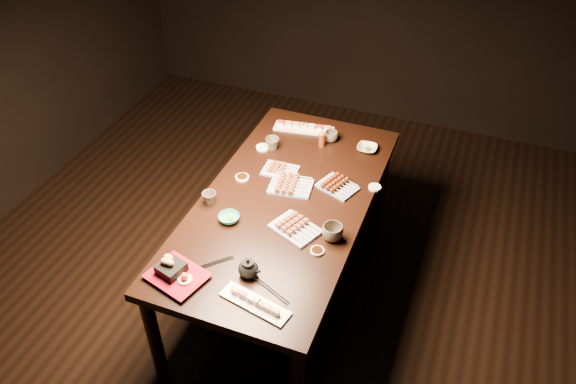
% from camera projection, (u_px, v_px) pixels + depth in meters
% --- Properties ---
extents(ground, '(5.00, 5.00, 0.00)m').
position_uv_depth(ground, '(244.00, 302.00, 3.51)').
color(ground, black).
rests_on(ground, ground).
extents(dining_table, '(1.13, 1.90, 0.75)m').
position_uv_depth(dining_table, '(285.00, 248.00, 3.36)').
color(dining_table, black).
rests_on(dining_table, ground).
extents(sushi_platter_near, '(0.36, 0.17, 0.04)m').
position_uv_depth(sushi_platter_near, '(255.00, 302.00, 2.54)').
color(sushi_platter_near, white).
rests_on(sushi_platter_near, dining_table).
extents(sushi_platter_far, '(0.40, 0.16, 0.05)m').
position_uv_depth(sushi_platter_far, '(304.00, 126.00, 3.66)').
color(sushi_platter_far, white).
rests_on(sushi_platter_far, dining_table).
extents(yakitori_plate_center, '(0.26, 0.20, 0.06)m').
position_uv_depth(yakitori_plate_center, '(291.00, 183.00, 3.19)').
color(yakitori_plate_center, '#828EB6').
rests_on(yakitori_plate_center, dining_table).
extents(yakitori_plate_right, '(0.29, 0.26, 0.06)m').
position_uv_depth(yakitori_plate_right, '(295.00, 226.00, 2.91)').
color(yakitori_plate_right, '#828EB6').
rests_on(yakitori_plate_right, dining_table).
extents(yakitori_plate_left, '(0.21, 0.16, 0.05)m').
position_uv_depth(yakitori_plate_left, '(280.00, 168.00, 3.31)').
color(yakitori_plate_left, '#828EB6').
rests_on(yakitori_plate_left, dining_table).
extents(tsukune_plate, '(0.25, 0.22, 0.05)m').
position_uv_depth(tsukune_plate, '(338.00, 184.00, 3.19)').
color(tsukune_plate, '#828EB6').
rests_on(tsukune_plate, dining_table).
extents(edamame_bowl_green, '(0.14, 0.14, 0.04)m').
position_uv_depth(edamame_bowl_green, '(229.00, 218.00, 2.98)').
color(edamame_bowl_green, teal).
rests_on(edamame_bowl_green, dining_table).
extents(edamame_bowl_cream, '(0.13, 0.13, 0.03)m').
position_uv_depth(edamame_bowl_cream, '(367.00, 148.00, 3.49)').
color(edamame_bowl_cream, beige).
rests_on(edamame_bowl_cream, dining_table).
extents(tempura_tray, '(0.31, 0.28, 0.10)m').
position_uv_depth(tempura_tray, '(176.00, 271.00, 2.64)').
color(tempura_tray, black).
rests_on(tempura_tray, dining_table).
extents(teacup_near_left, '(0.08, 0.08, 0.07)m').
position_uv_depth(teacup_near_left, '(209.00, 198.00, 3.08)').
color(teacup_near_left, '#494237').
rests_on(teacup_near_left, dining_table).
extents(teacup_mid_right, '(0.12, 0.12, 0.09)m').
position_uv_depth(teacup_mid_right, '(333.00, 232.00, 2.86)').
color(teacup_mid_right, '#494237').
rests_on(teacup_mid_right, dining_table).
extents(teacup_far_left, '(0.10, 0.10, 0.08)m').
position_uv_depth(teacup_far_left, '(272.00, 144.00, 3.48)').
color(teacup_far_left, '#494237').
rests_on(teacup_far_left, dining_table).
extents(teacup_far_right, '(0.10, 0.10, 0.07)m').
position_uv_depth(teacup_far_right, '(331.00, 136.00, 3.55)').
color(teacup_far_right, '#494237').
rests_on(teacup_far_right, dining_table).
extents(teapot, '(0.13, 0.13, 0.10)m').
position_uv_depth(teapot, '(248.00, 267.00, 2.66)').
color(teapot, black).
rests_on(teapot, dining_table).
extents(condiment_bottle, '(0.05, 0.05, 0.12)m').
position_uv_depth(condiment_bottle, '(322.00, 138.00, 3.49)').
color(condiment_bottle, '#63280D').
rests_on(condiment_bottle, dining_table).
extents(sauce_dish_west, '(0.10, 0.10, 0.01)m').
position_uv_depth(sauce_dish_west, '(242.00, 177.00, 3.27)').
color(sauce_dish_west, white).
rests_on(sauce_dish_west, dining_table).
extents(sauce_dish_east, '(0.08, 0.08, 0.01)m').
position_uv_depth(sauce_dish_east, '(375.00, 187.00, 3.20)').
color(sauce_dish_east, white).
rests_on(sauce_dish_east, dining_table).
extents(sauce_dish_se, '(0.10, 0.10, 0.01)m').
position_uv_depth(sauce_dish_se, '(317.00, 251.00, 2.81)').
color(sauce_dish_se, white).
rests_on(sauce_dish_se, dining_table).
extents(sauce_dish_nw, '(0.10, 0.10, 0.01)m').
position_uv_depth(sauce_dish_nw, '(263.00, 148.00, 3.51)').
color(sauce_dish_nw, white).
rests_on(sauce_dish_nw, dining_table).
extents(chopsticks_near, '(0.18, 0.19, 0.01)m').
position_uv_depth(chopsticks_near, '(211.00, 264.00, 2.74)').
color(chopsticks_near, black).
rests_on(chopsticks_near, dining_table).
extents(chopsticks_se, '(0.23, 0.12, 0.01)m').
position_uv_depth(chopsticks_se, '(270.00, 289.00, 2.62)').
color(chopsticks_se, black).
rests_on(chopsticks_se, dining_table).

